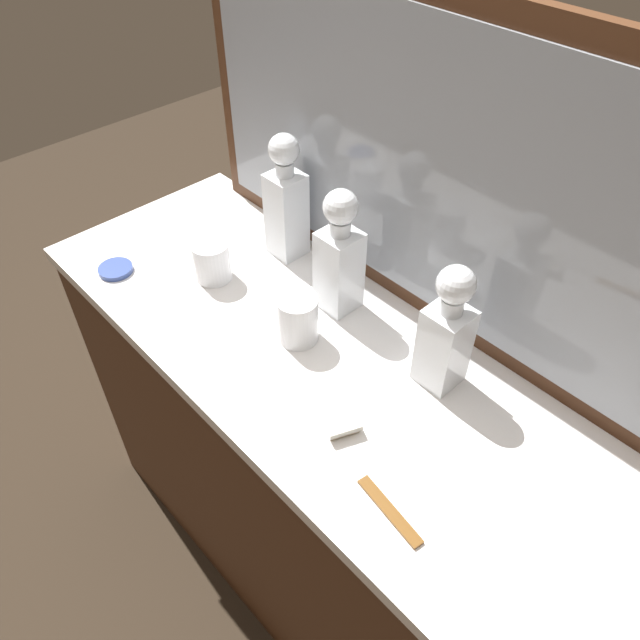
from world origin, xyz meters
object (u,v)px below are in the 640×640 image
at_px(crystal_decanter_right, 286,208).
at_px(tortoiseshell_comb, 389,511).
at_px(crystal_decanter_far_right, 339,263).
at_px(porcelain_dish, 116,269).
at_px(crystal_decanter_far_left, 445,339).
at_px(crystal_tumbler_front, 212,262).
at_px(silver_brush_left, 332,406).
at_px(crystal_tumbler_rear, 298,321).

height_order(crystal_decanter_right, tortoiseshell_comb, crystal_decanter_right).
bearing_deg(crystal_decanter_far_right, porcelain_dish, -145.25).
relative_size(crystal_decanter_far_left, crystal_decanter_right, 0.89).
bearing_deg(crystal_tumbler_front, crystal_decanter_far_left, 14.01).
bearing_deg(crystal_decanter_right, silver_brush_left, -31.24).
height_order(crystal_tumbler_rear, crystal_tumbler_front, crystal_tumbler_rear).
relative_size(crystal_tumbler_rear, tortoiseshell_comb, 0.73).
bearing_deg(crystal_tumbler_rear, crystal_decanter_far_right, 97.94).
bearing_deg(crystal_tumbler_rear, silver_brush_left, -23.30).
height_order(crystal_decanter_right, crystal_tumbler_rear, crystal_decanter_right).
bearing_deg(porcelain_dish, crystal_tumbler_rear, 20.42).
xyz_separation_m(crystal_decanter_right, silver_brush_left, (0.41, -0.25, -0.11)).
distance_m(crystal_decanter_far_left, crystal_decanter_right, 0.49).
xyz_separation_m(crystal_decanter_far_left, crystal_decanter_right, (-0.49, 0.05, 0.01)).
relative_size(crystal_decanter_far_right, crystal_tumbler_rear, 2.72).
distance_m(crystal_decanter_right, crystal_tumbler_rear, 0.30).
bearing_deg(tortoiseshell_comb, crystal_decanter_right, 152.41).
xyz_separation_m(crystal_decanter_right, crystal_tumbler_rear, (0.23, -0.17, -0.07)).
bearing_deg(tortoiseshell_comb, crystal_tumbler_front, 168.11).
distance_m(silver_brush_left, tortoiseshell_comb, 0.22).
bearing_deg(crystal_decanter_right, crystal_decanter_far_right, -11.41).
height_order(silver_brush_left, porcelain_dish, silver_brush_left).
height_order(crystal_tumbler_rear, silver_brush_left, crystal_tumbler_rear).
bearing_deg(silver_brush_left, crystal_decanter_far_left, 68.31).
relative_size(crystal_decanter_right, crystal_tumbler_front, 3.27).
distance_m(porcelain_dish, tortoiseshell_comb, 0.82).
bearing_deg(porcelain_dish, silver_brush_left, 7.90).
height_order(crystal_decanter_far_left, tortoiseshell_comb, crystal_decanter_far_left).
distance_m(silver_brush_left, porcelain_dish, 0.63).
bearing_deg(porcelain_dish, crystal_decanter_far_left, 22.17).
bearing_deg(crystal_decanter_far_left, silver_brush_left, -111.69).
distance_m(crystal_decanter_far_right, crystal_tumbler_rear, 0.15).
xyz_separation_m(crystal_tumbler_rear, porcelain_dish, (-0.44, -0.16, -0.04)).
distance_m(crystal_decanter_far_left, silver_brush_left, 0.23).
distance_m(crystal_tumbler_front, tortoiseshell_comb, 0.67).
xyz_separation_m(crystal_decanter_right, crystal_tumbler_front, (-0.04, -0.18, -0.08)).
bearing_deg(silver_brush_left, crystal_tumbler_rear, 156.70).
bearing_deg(crystal_tumbler_rear, crystal_tumbler_front, -177.59).
xyz_separation_m(crystal_tumbler_front, porcelain_dish, (-0.17, -0.15, -0.03)).
distance_m(crystal_tumbler_rear, porcelain_dish, 0.47).
height_order(crystal_decanter_far_left, crystal_tumbler_rear, crystal_decanter_far_left).
xyz_separation_m(crystal_decanter_right, crystal_decanter_far_right, (0.21, -0.04, -0.01)).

